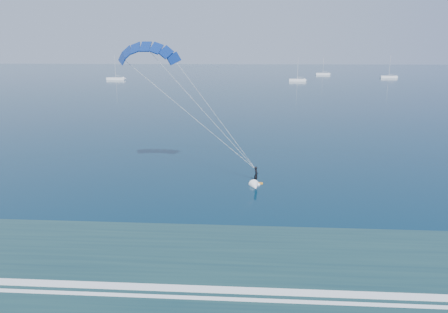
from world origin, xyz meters
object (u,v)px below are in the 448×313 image
sailboat_1 (116,79)px  sailboat_4 (389,77)px  sailboat_3 (323,74)px  sailboat_2 (297,80)px  kitesurfer_rig (201,109)px

sailboat_1 → sailboat_4: size_ratio=1.04×
sailboat_4 → sailboat_3: bearing=138.4°
sailboat_2 → sailboat_3: 60.42m
sailboat_2 → sailboat_4: 60.30m
kitesurfer_rig → sailboat_4: (81.13, 187.07, -7.79)m
sailboat_3 → sailboat_2: bearing=-111.4°
sailboat_2 → sailboat_4: bearing=28.4°
kitesurfer_rig → sailboat_4: size_ratio=1.34×
kitesurfer_rig → sailboat_1: bearing=111.3°
sailboat_3 → sailboat_4: bearing=-41.6°
sailboat_1 → sailboat_3: sailboat_1 is taller
sailboat_4 → sailboat_1: bearing=-170.5°
kitesurfer_rig → sailboat_2: (28.10, 158.36, -7.80)m
sailboat_2 → sailboat_3: size_ratio=0.97×
kitesurfer_rig → sailboat_1: (-63.62, 162.92, -7.79)m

